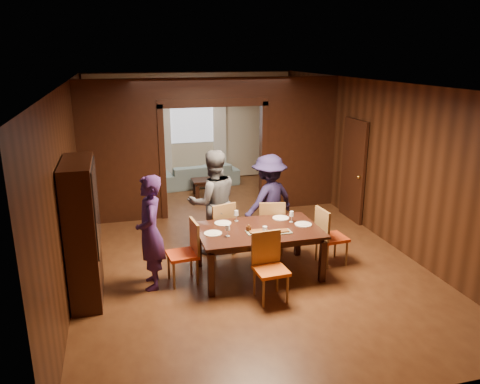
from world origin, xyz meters
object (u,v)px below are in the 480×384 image
object	(u,v)px
chair_far_l	(219,228)
dining_table	(258,251)
sofa	(200,175)
coffee_table	(209,187)
hutch	(83,231)
person_grey	(213,203)
chair_left	(182,253)
chair_near	(271,268)
person_purple	(150,232)
chair_far_r	(271,226)
person_navy	(269,201)
chair_right	(332,236)

from	to	relation	value
chair_far_l	dining_table	bearing A→B (deg)	99.39
sofa	coffee_table	bearing A→B (deg)	86.45
dining_table	hutch	xyz separation A→B (m)	(-2.58, -0.03, 0.62)
person_grey	chair_left	bearing A→B (deg)	51.31
chair_near	chair_left	bearing A→B (deg)	139.19
person_grey	coffee_table	world-z (taller)	person_grey
person_purple	chair_far_r	size ratio (longest dim) A/B	1.77
person_navy	chair_near	world-z (taller)	person_navy
person_grey	chair_right	xyz separation A→B (m)	(1.80, -0.95, -0.43)
person_purple	hutch	world-z (taller)	hutch
sofa	dining_table	xyz separation A→B (m)	(-0.02, -5.32, 0.09)
person_grey	sofa	world-z (taller)	person_grey
chair_far_l	chair_near	world-z (taller)	same
person_grey	person_purple	bearing A→B (deg)	36.92
person_navy	dining_table	size ratio (longest dim) A/B	0.89
person_grey	person_navy	distance (m)	1.03
person_navy	chair_near	bearing A→B (deg)	47.79
person_navy	chair_far_l	size ratio (longest dim) A/B	1.74
chair_left	coffee_table	bearing A→B (deg)	157.70
dining_table	chair_right	distance (m)	1.30
person_navy	coffee_table	distance (m)	3.43
coffee_table	chair_left	bearing A→B (deg)	-106.25
sofa	chair_near	bearing A→B (deg)	81.75
chair_left	hutch	world-z (taller)	hutch
chair_far_r	coffee_table	bearing A→B (deg)	-71.05
chair_far_l	hutch	xyz separation A→B (m)	(-2.14, -0.93, 0.52)
dining_table	chair_far_l	xyz separation A→B (m)	(-0.44, 0.90, 0.10)
coffee_table	chair_near	world-z (taller)	chair_near
sofa	chair_left	bearing A→B (deg)	69.63
dining_table	chair_far_r	xyz separation A→B (m)	(0.46, 0.77, 0.10)
chair_near	person_navy	bearing A→B (deg)	68.82
sofa	chair_right	world-z (taller)	chair_right
chair_right	chair_near	bearing A→B (deg)	118.19
person_navy	chair_left	bearing A→B (deg)	6.33
person_grey	hutch	xyz separation A→B (m)	(-2.08, -1.04, 0.08)
dining_table	chair_right	bearing A→B (deg)	2.67
person_navy	chair_far_l	world-z (taller)	person_navy
person_grey	dining_table	xyz separation A→B (m)	(0.51, -1.01, -0.54)
coffee_table	chair_left	distance (m)	4.58
person_navy	chair_far_r	distance (m)	0.47
person_grey	chair_near	distance (m)	1.93
person_purple	chair_far_l	xyz separation A→B (m)	(1.21, 0.87, -0.37)
person_purple	hutch	xyz separation A→B (m)	(-0.93, -0.06, 0.14)
chair_far_l	hutch	size ratio (longest dim) A/B	0.48
chair_near	hutch	size ratio (longest dim) A/B	0.48
chair_far_l	chair_near	xyz separation A→B (m)	(0.37, -1.72, 0.00)
person_grey	coffee_table	xyz separation A→B (m)	(0.59, 3.41, -0.72)
chair_right	dining_table	bearing A→B (deg)	87.93
person_grey	chair_left	world-z (taller)	person_grey
chair_far_r	chair_far_l	bearing A→B (deg)	4.92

